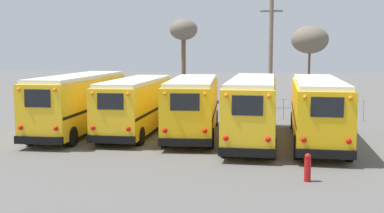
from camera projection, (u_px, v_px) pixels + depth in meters
name	position (u px, v px, depth m)	size (l,w,h in m)	color
ground_plane	(192.00, 137.00, 26.27)	(160.00, 160.00, 0.00)	#5B5956
school_bus_0	(80.00, 101.00, 27.53)	(2.46, 10.72, 3.32)	yellow
school_bus_1	(137.00, 104.00, 27.38)	(2.50, 9.71, 3.10)	yellow
school_bus_2	(193.00, 105.00, 26.64)	(3.06, 9.87, 3.17)	yellow
school_bus_3	(252.00, 107.00, 24.99)	(2.67, 10.90, 3.29)	yellow
school_bus_4	(317.00, 108.00, 24.48)	(2.88, 10.95, 3.26)	yellow
utility_pole	(271.00, 52.00, 39.00)	(1.80, 0.34, 8.92)	#75604C
bare_tree_0	(184.00, 32.00, 43.13)	(2.51, 2.51, 7.51)	brown
bare_tree_1	(310.00, 40.00, 48.84)	(3.75, 3.75, 7.20)	brown
fence_line	(207.00, 104.00, 33.62)	(21.20, 0.06, 1.42)	#939399
fire_hydrant	(308.00, 167.00, 17.31)	(0.24, 0.24, 1.03)	#B21414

